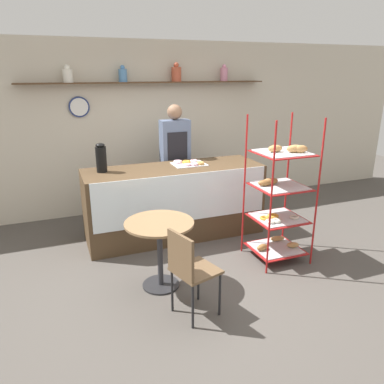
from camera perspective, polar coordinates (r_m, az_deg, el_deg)
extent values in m
plane|color=#4C4742|center=(4.54, 1.69, -11.49)|extent=(14.00, 14.00, 0.00)
cube|color=beige|center=(6.23, -6.63, 9.69)|extent=(10.00, 0.06, 2.70)
cube|color=#4C331E|center=(6.02, -6.51, 16.26)|extent=(3.85, 0.24, 0.02)
cylinder|color=silver|center=(5.83, -18.40, 16.43)|extent=(0.14, 0.14, 0.18)
sphere|color=silver|center=(5.83, -18.52, 17.57)|extent=(0.08, 0.08, 0.08)
cylinder|color=#4C7FB2|center=(5.93, -10.49, 17.06)|extent=(0.13, 0.13, 0.19)
sphere|color=#4C7FB2|center=(5.93, -10.56, 18.17)|extent=(0.07, 0.07, 0.07)
cylinder|color=#B24C33|center=(6.15, -2.41, 17.49)|extent=(0.15, 0.15, 0.22)
sphere|color=#B24C33|center=(6.15, -2.42, 18.76)|extent=(0.08, 0.08, 0.08)
cylinder|color=#CC7F99|center=(6.46, 4.89, 17.43)|extent=(0.12, 0.12, 0.21)
sphere|color=#CC7F99|center=(6.46, 4.92, 18.55)|extent=(0.07, 0.07, 0.07)
cylinder|color=navy|center=(5.96, -16.82, 12.31)|extent=(0.30, 0.03, 0.30)
cylinder|color=white|center=(5.94, -16.81, 12.29)|extent=(0.26, 0.00, 0.26)
cube|color=#4C3823|center=(5.23, -2.67, -1.49)|extent=(2.44, 0.77, 0.99)
cube|color=silver|center=(4.82, -1.21, -0.94)|extent=(2.34, 0.01, 0.63)
cylinder|color=#A51919|center=(4.16, 11.96, -1.45)|extent=(0.02, 0.02, 1.76)
cylinder|color=#A51919|center=(4.52, 18.59, -0.46)|extent=(0.02, 0.02, 1.76)
cylinder|color=#A51919|center=(4.65, 7.99, 0.82)|extent=(0.02, 0.02, 1.76)
cylinder|color=#A51919|center=(4.97, 14.26, 1.57)|extent=(0.02, 0.02, 1.76)
cube|color=#A51919|center=(4.84, 12.57, -8.38)|extent=(0.60, 0.58, 0.01)
cube|color=silver|center=(4.84, 12.58, -8.25)|extent=(0.53, 0.51, 0.01)
ellipsoid|color=tan|center=(4.87, 15.10, -7.78)|extent=(0.17, 0.12, 0.06)
ellipsoid|color=tan|center=(5.00, 12.91, -6.91)|extent=(0.20, 0.10, 0.06)
ellipsoid|color=olive|center=(4.71, 10.66, -8.27)|extent=(0.18, 0.12, 0.08)
cube|color=#A51919|center=(4.68, 12.91, -3.94)|extent=(0.60, 0.58, 0.01)
cube|color=silver|center=(4.68, 12.92, -3.80)|extent=(0.53, 0.51, 0.01)
torus|color=gold|center=(4.65, 12.24, -3.58)|extent=(0.14, 0.14, 0.04)
torus|color=silver|center=(4.48, 11.87, -4.40)|extent=(0.12, 0.12, 0.03)
torus|color=gold|center=(4.57, 10.96, -3.90)|extent=(0.11, 0.11, 0.03)
torus|color=silver|center=(4.68, 15.34, -3.72)|extent=(0.11, 0.11, 0.03)
torus|color=silver|center=(4.51, 12.75, -4.27)|extent=(0.11, 0.11, 0.04)
cube|color=#A51919|center=(4.55, 13.26, 0.79)|extent=(0.60, 0.58, 0.01)
cube|color=silver|center=(4.55, 13.27, 0.93)|extent=(0.53, 0.51, 0.01)
ellipsoid|color=olive|center=(4.47, 10.98, 1.37)|extent=(0.17, 0.10, 0.07)
ellipsoid|color=tan|center=(4.56, 11.58, 1.63)|extent=(0.23, 0.13, 0.07)
ellipsoid|color=olive|center=(4.54, 11.99, 1.59)|extent=(0.19, 0.10, 0.08)
cube|color=#A51919|center=(4.45, 13.63, 5.77)|extent=(0.60, 0.58, 0.01)
cube|color=silver|center=(4.45, 13.64, 5.92)|extent=(0.53, 0.51, 0.01)
ellipsoid|color=#B27F47|center=(4.39, 12.57, 6.48)|extent=(0.19, 0.10, 0.08)
ellipsoid|color=#B27F47|center=(4.42, 16.23, 6.31)|extent=(0.17, 0.11, 0.09)
ellipsoid|color=#B27F47|center=(4.42, 15.42, 6.38)|extent=(0.22, 0.13, 0.09)
cube|color=#282833|center=(5.79, -2.50, 0.17)|extent=(0.26, 0.19, 0.93)
cube|color=slate|center=(5.60, -2.61, 7.76)|extent=(0.43, 0.22, 0.62)
cube|color=black|center=(5.52, -2.21, 6.42)|extent=(0.30, 0.01, 0.52)
sphere|color=#8C664C|center=(5.54, -2.67, 12.09)|extent=(0.22, 0.22, 0.22)
cylinder|color=#262628|center=(4.22, -4.76, -13.87)|extent=(0.40, 0.40, 0.02)
cylinder|color=#333338|center=(4.05, -4.89, -9.51)|extent=(0.06, 0.06, 0.70)
cylinder|color=olive|center=(3.89, -5.03, -4.75)|extent=(0.73, 0.73, 0.02)
cylinder|color=black|center=(3.67, 4.25, -15.25)|extent=(0.02, 0.02, 0.45)
cylinder|color=black|center=(3.88, 0.98, -13.22)|extent=(0.02, 0.02, 0.45)
cylinder|color=black|center=(3.50, 0.13, -17.07)|extent=(0.02, 0.02, 0.45)
cylinder|color=black|center=(3.72, -3.04, -14.79)|extent=(0.02, 0.02, 0.45)
cube|color=brown|center=(3.56, 0.59, -11.84)|extent=(0.47, 0.47, 0.03)
cube|color=brown|center=(3.37, -1.77, -9.60)|extent=(0.13, 0.35, 0.40)
cylinder|color=black|center=(4.94, -13.66, 4.83)|extent=(0.14, 0.14, 0.33)
ellipsoid|color=black|center=(4.90, -13.82, 6.93)|extent=(0.12, 0.12, 0.05)
cube|color=silver|center=(5.22, -0.45, 4.26)|extent=(0.45, 0.35, 0.01)
torus|color=#EAB2C1|center=(5.14, 0.32, 4.28)|extent=(0.12, 0.12, 0.03)
torus|color=#EAB2C1|center=(5.28, -2.19, 4.65)|extent=(0.13, 0.13, 0.03)
torus|color=#EAB2C1|center=(5.11, -0.76, 4.19)|extent=(0.10, 0.10, 0.03)
torus|color=tan|center=(5.18, 1.27, 4.42)|extent=(0.12, 0.12, 0.04)
torus|color=#EAB2C1|center=(5.32, 0.28, 4.76)|extent=(0.11, 0.11, 0.03)
torus|color=gold|center=(5.24, -0.86, 4.59)|extent=(0.12, 0.12, 0.04)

